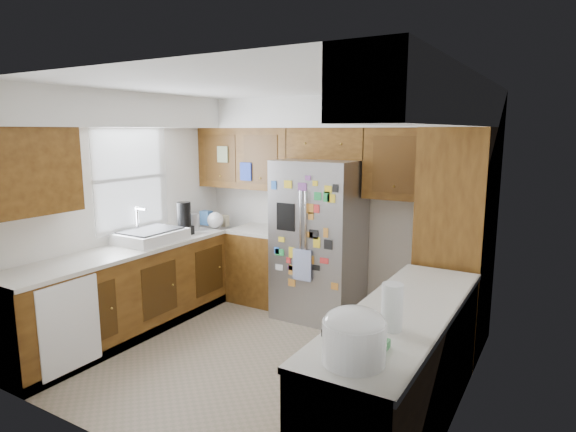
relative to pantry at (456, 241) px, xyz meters
The scene contains 12 objects.
floor 2.17m from the pantry, 142.52° to the right, with size 3.60×3.60×0.00m, color gray.
room_shell 1.94m from the pantry, 153.92° to the right, with size 3.64×3.24×2.52m.
left_counter_run 3.14m from the pantry, 158.56° to the right, with size 1.36×3.20×0.92m.
right_counter_run 1.75m from the pantry, 90.00° to the right, with size 0.63×2.25×0.92m.
pantry is the anchor object (origin of this frame).
fridge 1.51m from the pantry, behind, with size 0.90×0.79×1.80m.
bridge_cabinet 1.77m from the pantry, 169.43° to the left, with size 0.96×0.34×0.35m, color #48280D.
fridge_top_items 1.96m from the pantry, behind, with size 0.74×0.33×0.26m.
sink_assembly 3.18m from the pantry, 160.64° to the right, with size 0.52×0.70×0.37m.
left_counter_clutter 2.96m from the pantry, behind, with size 0.41×0.84×0.38m.
rice_cooker 2.50m from the pantry, 90.01° to the right, with size 0.34×0.33×0.30m.
paper_towel 2.00m from the pantry, 89.02° to the right, with size 0.13×0.13×0.29m, color white.
Camera 1 is at (2.40, -3.55, 2.12)m, focal length 30.00 mm.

